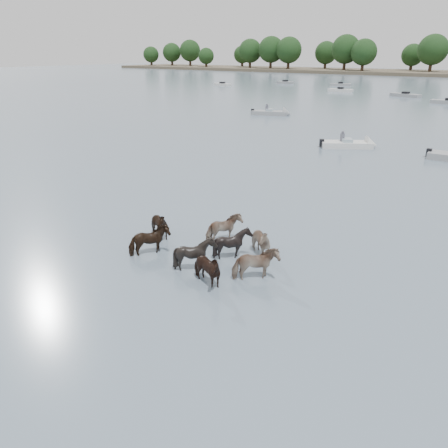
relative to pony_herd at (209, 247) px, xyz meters
The scene contains 6 objects.
ground 2.09m from the pony_herd, ahead, with size 400.00×400.00×0.00m, color #4B5C6D.
shoreline 164.43m from the pony_herd, 114.43° to the left, with size 160.00×30.00×1.00m, color #4C4233.
pony_herd is the anchor object (origin of this frame).
motorboat_a 23.47m from the pony_herd, 95.84° to the left, with size 4.66×3.63×1.92m.
motorboat_f 40.51m from the pony_herd, 114.74° to the left, with size 4.99×3.02×1.92m.
treeline 160.17m from the pony_herd, 112.77° to the left, with size 151.37×22.30×12.52m.
Camera 1 is at (6.95, -11.76, 7.39)m, focal length 35.20 mm.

